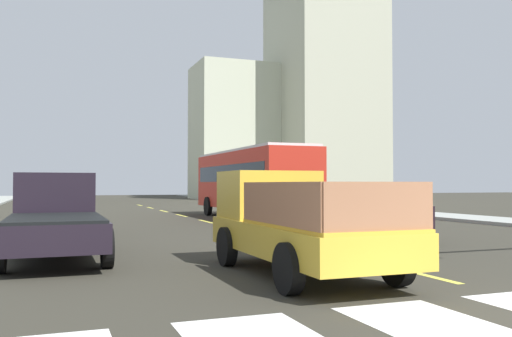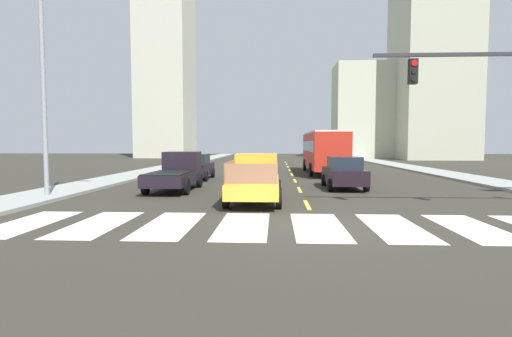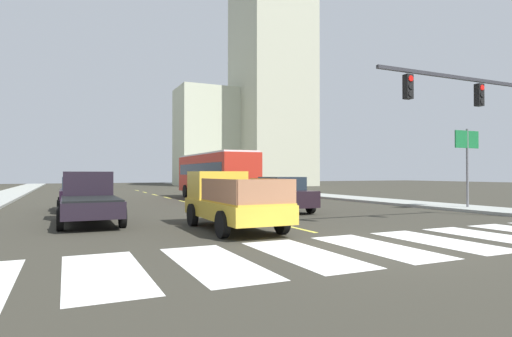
{
  "view_description": "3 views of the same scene",
  "coord_description": "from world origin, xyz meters",
  "px_view_note": "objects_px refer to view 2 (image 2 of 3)",
  "views": [
    {
      "loc": [
        -6.46,
        -4.55,
        1.69
      ],
      "look_at": [
        -0.27,
        11.94,
        2.19
      ],
      "focal_mm": 37.94,
      "sensor_mm": 36.0,
      "label": 1
    },
    {
      "loc": [
        -1.24,
        -11.34,
        2.42
      ],
      "look_at": [
        -2.22,
        7.96,
        1.17
      ],
      "focal_mm": 27.4,
      "sensor_mm": 36.0,
      "label": 2
    },
    {
      "loc": [
        -7.25,
        -8.35,
        1.88
      ],
      "look_at": [
        2.14,
        12.03,
        2.16
      ],
      "focal_mm": 29.12,
      "sensor_mm": 36.0,
      "label": 3
    }
  ],
  "objects_px": {
    "city_bus": "(324,149)",
    "streetlight_left": "(47,84)",
    "pickup_stakebed": "(255,179)",
    "sedan_mid": "(344,173)",
    "sedan_near_left": "(196,167)",
    "pickup_dark": "(177,172)"
  },
  "relations": [
    {
      "from": "pickup_dark",
      "to": "streetlight_left",
      "type": "height_order",
      "value": "streetlight_left"
    },
    {
      "from": "pickup_dark",
      "to": "sedan_mid",
      "type": "distance_m",
      "value": 8.86
    },
    {
      "from": "pickup_stakebed",
      "to": "pickup_dark",
      "type": "height_order",
      "value": "same"
    },
    {
      "from": "pickup_stakebed",
      "to": "sedan_near_left",
      "type": "distance_m",
      "value": 10.53
    },
    {
      "from": "pickup_stakebed",
      "to": "sedan_mid",
      "type": "height_order",
      "value": "pickup_stakebed"
    },
    {
      "from": "sedan_near_left",
      "to": "streetlight_left",
      "type": "height_order",
      "value": "streetlight_left"
    },
    {
      "from": "city_bus",
      "to": "sedan_mid",
      "type": "distance_m",
      "value": 10.5
    },
    {
      "from": "sedan_near_left",
      "to": "sedan_mid",
      "type": "height_order",
      "value": "same"
    },
    {
      "from": "pickup_stakebed",
      "to": "sedan_mid",
      "type": "relative_size",
      "value": 1.18
    },
    {
      "from": "pickup_stakebed",
      "to": "streetlight_left",
      "type": "height_order",
      "value": "streetlight_left"
    },
    {
      "from": "city_bus",
      "to": "streetlight_left",
      "type": "height_order",
      "value": "streetlight_left"
    },
    {
      "from": "city_bus",
      "to": "streetlight_left",
      "type": "relative_size",
      "value": 1.2
    },
    {
      "from": "sedan_mid",
      "to": "streetlight_left",
      "type": "bearing_deg",
      "value": -160.51
    },
    {
      "from": "sedan_mid",
      "to": "pickup_dark",
      "type": "bearing_deg",
      "value": -172.39
    },
    {
      "from": "sedan_mid",
      "to": "city_bus",
      "type": "bearing_deg",
      "value": 90.51
    },
    {
      "from": "pickup_stakebed",
      "to": "city_bus",
      "type": "xyz_separation_m",
      "value": [
        4.68,
        15.13,
        1.02
      ]
    },
    {
      "from": "sedan_near_left",
      "to": "streetlight_left",
      "type": "xyz_separation_m",
      "value": [
        -4.58,
        -9.25,
        4.11
      ]
    },
    {
      "from": "city_bus",
      "to": "sedan_mid",
      "type": "relative_size",
      "value": 2.45
    },
    {
      "from": "sedan_mid",
      "to": "streetlight_left",
      "type": "height_order",
      "value": "streetlight_left"
    },
    {
      "from": "streetlight_left",
      "to": "pickup_dark",
      "type": "bearing_deg",
      "value": 36.09
    },
    {
      "from": "pickup_stakebed",
      "to": "sedan_mid",
      "type": "distance_m",
      "value": 6.51
    },
    {
      "from": "city_bus",
      "to": "sedan_mid",
      "type": "xyz_separation_m",
      "value": [
        -0.17,
        -10.44,
        -1.09
      ]
    }
  ]
}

